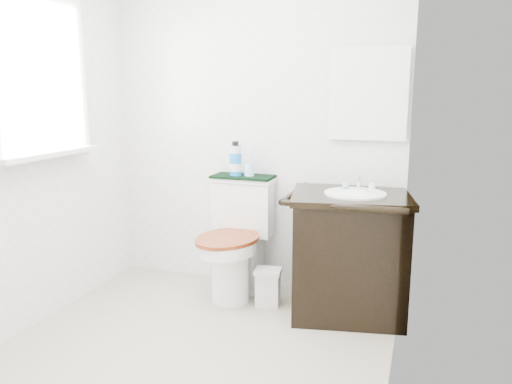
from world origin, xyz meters
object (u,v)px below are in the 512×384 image
Objects in this scene: toilet at (237,245)px; mouthwash_bottle at (235,160)px; trash_bin at (268,287)px; vanity at (349,250)px; cup at (249,170)px.

mouthwash_bottle is (-0.05, 0.11, 0.61)m from toilet.
trash_bin is at bearing -25.72° from toilet.
mouthwash_bottle is at bearing 168.83° from vanity.
trash_bin is at bearing -172.47° from vanity.
toilet is at bearing 154.28° from trash_bin.
mouthwash_bottle is (-0.87, 0.17, 0.54)m from vanity.
cup is (-0.23, 0.26, 0.77)m from trash_bin.
mouthwash_bottle reaches higher than vanity.
mouthwash_bottle is 2.77× the size of cup.
toilet is 3.38× the size of mouthwash_bottle.
cup is at bearing 131.68° from trash_bin.
trash_bin is at bearing -36.44° from mouthwash_bottle.
cup reaches higher than vanity.
vanity is 10.20× the size of cup.
toilet is at bearing -111.65° from cup.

